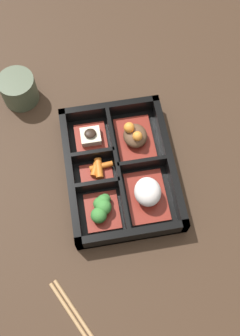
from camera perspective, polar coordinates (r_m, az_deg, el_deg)
ground_plane at (r=0.82m, az=0.00°, el=-0.70°), size 3.00×3.00×0.00m
bento_base at (r=0.81m, az=0.00°, el=-0.56°), size 0.29×0.22×0.01m
bento_rim at (r=0.80m, az=-0.18°, el=-0.07°), size 0.29×0.22×0.05m
bowl_stew at (r=0.82m, az=2.16°, el=4.62°), size 0.11×0.08×0.05m
bowl_rice at (r=0.77m, az=4.00°, el=-3.63°), size 0.11×0.08×0.05m
bowl_tofu at (r=0.83m, az=-4.26°, el=4.49°), size 0.07×0.07×0.03m
bowl_carrots at (r=0.80m, az=-3.26°, el=-0.30°), size 0.05×0.07×0.02m
bowl_greens at (r=0.76m, az=-2.64°, el=-5.79°), size 0.08×0.07×0.04m
tea_cup at (r=0.91m, az=-14.53°, el=11.06°), size 0.08×0.08×0.07m
chopsticks at (r=0.75m, az=-5.13°, el=-22.49°), size 0.19×0.11×0.01m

